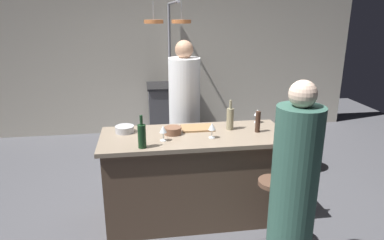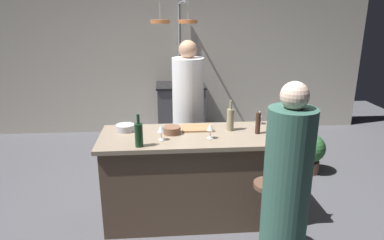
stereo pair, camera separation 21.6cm
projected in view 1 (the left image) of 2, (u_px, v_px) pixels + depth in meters
ground_plane at (194, 216)px, 3.62m from camera, size 9.00×9.00×0.00m
back_wall at (169, 56)px, 5.92m from camera, size 6.40×0.16×2.60m
kitchen_island at (194, 176)px, 3.48m from camera, size 1.80×0.72×0.90m
stove_range at (172, 111)px, 5.79m from camera, size 0.80×0.64×0.89m
chef at (185, 119)px, 4.13m from camera, size 0.37×0.37×1.73m
bar_stool_right at (271, 212)px, 3.00m from camera, size 0.28×0.28×0.68m
guest_right at (293, 195)px, 2.56m from camera, size 0.34×0.34×1.60m
overhead_pot_rack at (170, 39)px, 4.96m from camera, size 0.60×1.49×2.17m
potted_plant at (304, 148)px, 4.60m from camera, size 0.36×0.36×0.52m
cutting_board at (197, 128)px, 3.51m from camera, size 0.32×0.22×0.02m
pepper_mill at (258, 122)px, 3.38m from camera, size 0.05×0.05×0.21m
wine_bottle_rose at (282, 129)px, 3.17m from camera, size 0.07×0.07×0.29m
wine_bottle_red at (142, 136)px, 2.99m from camera, size 0.07×0.07×0.29m
wine_bottle_white at (230, 118)px, 3.46m from camera, size 0.07×0.07×0.30m
wine_glass_near_left_guest at (163, 130)px, 3.15m from camera, size 0.07×0.07×0.15m
wine_glass_by_chef at (212, 127)px, 3.22m from camera, size 0.07×0.07×0.15m
wine_glass_near_right_guest at (257, 113)px, 3.67m from camera, size 0.07×0.07×0.15m
mixing_bowl_steel at (125, 129)px, 3.40m from camera, size 0.18×0.18×0.07m
mixing_bowl_wooden at (173, 131)px, 3.35m from camera, size 0.17×0.17×0.07m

